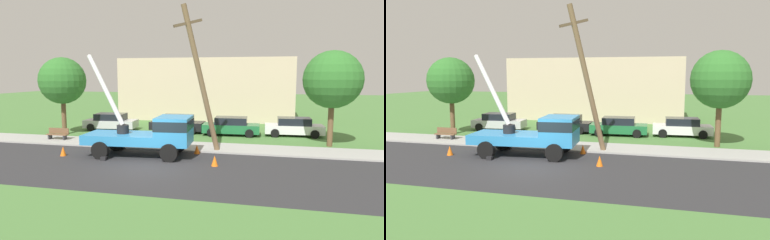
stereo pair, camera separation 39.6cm
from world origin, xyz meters
The scene contains 16 objects.
ground_plane centered at (0.00, 12.00, 0.00)m, with size 120.00×120.00×0.00m, color #477538.
road_asphalt centered at (0.00, 0.00, 0.00)m, with size 80.00×8.19×0.01m, color #2B2B2D.
sidewalk_strip centered at (0.00, 5.57, 0.05)m, with size 80.00×2.95×0.10m, color #9E9E99.
utility_truck centered at (-0.62, 2.58, 1.41)m, with size 6.93×3.23×5.98m.
leaning_utility_pole centered at (1.93, 4.02, 4.51)m, with size 2.53×2.08×8.79m.
traffic_cone_ahead centered at (3.31, 1.15, 0.28)m, with size 0.36×0.36×0.56m, color orange.
traffic_cone_behind centered at (-5.76, 1.42, 0.28)m, with size 0.36×0.36×0.56m, color orange.
traffic_cone_curbside centered at (1.77, 3.77, 0.28)m, with size 0.36×0.36×0.56m, color orange.
parked_sedan_silver centered at (-7.47, 11.12, 0.71)m, with size 4.54×2.27×1.42m.
parked_sedan_black centered at (-1.60, 11.36, 0.71)m, with size 4.40×2.02×1.42m.
parked_sedan_green centered at (2.91, 10.88, 0.71)m, with size 4.48×2.16×1.42m.
parked_sedan_white centered at (7.70, 11.64, 0.71)m, with size 4.49×2.16×1.42m.
park_bench centered at (-8.94, 5.64, 0.46)m, with size 1.60×0.45×0.90m.
roadside_tree_near centered at (-10.03, 8.14, 4.24)m, with size 3.64×3.64×6.08m.
roadside_tree_far centered at (9.85, 8.02, 4.40)m, with size 3.77×3.77×6.31m.
lowrise_building_backdrop centered at (-0.94, 20.90, 3.20)m, with size 18.00×6.00×6.40m, color #C6B293.
Camera 2 is at (6.79, -16.69, 4.76)m, focal length 33.41 mm.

